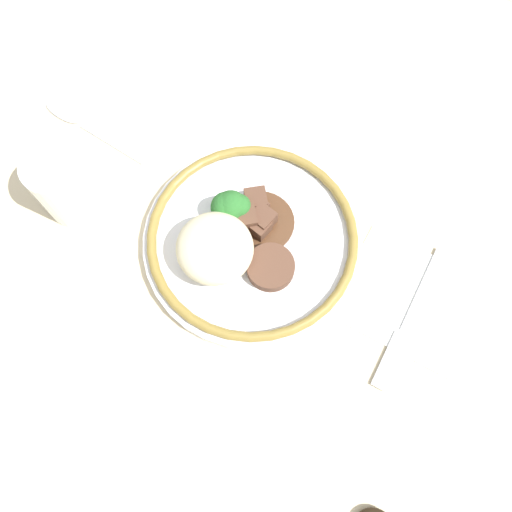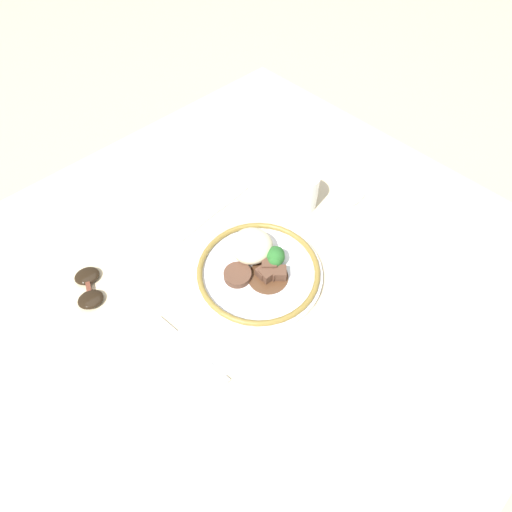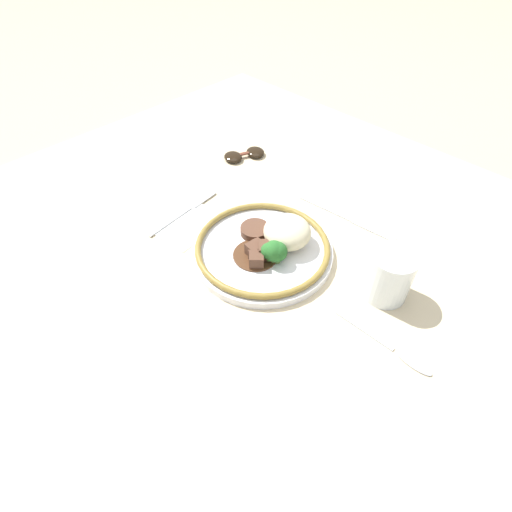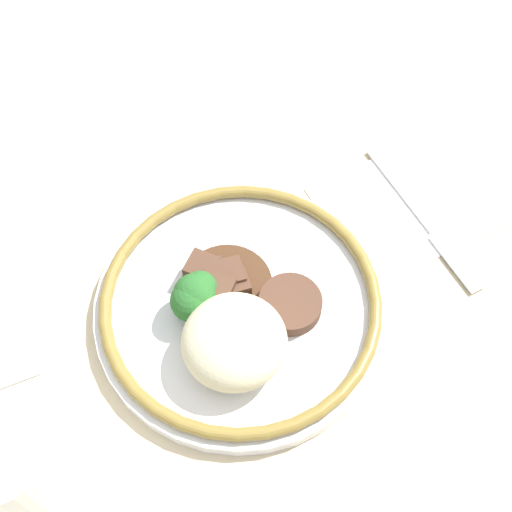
# 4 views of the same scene
# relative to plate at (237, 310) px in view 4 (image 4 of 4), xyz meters

# --- Properties ---
(ground_plane) EXTENTS (8.00, 8.00, 0.00)m
(ground_plane) POSITION_rel_plate_xyz_m (-0.05, 0.01, -0.06)
(ground_plane) COLOR tan
(dining_table) EXTENTS (1.28, 1.16, 0.04)m
(dining_table) POSITION_rel_plate_xyz_m (-0.05, 0.01, -0.04)
(dining_table) COLOR beige
(dining_table) RESTS_ON ground
(napkin) EXTENTS (0.17, 0.15, 0.00)m
(napkin) POSITION_rel_plate_xyz_m (-0.20, -0.06, -0.02)
(napkin) COLOR white
(napkin) RESTS_ON dining_table
(plate) EXTENTS (0.27, 0.27, 0.07)m
(plate) POSITION_rel_plate_xyz_m (0.00, 0.00, 0.00)
(plate) COLOR white
(plate) RESTS_ON dining_table
(juice_glass) EXTENTS (0.08, 0.08, 0.09)m
(juice_glass) POSITION_rel_plate_xyz_m (0.21, 0.07, 0.02)
(juice_glass) COLOR orange
(juice_glass) RESTS_ON dining_table
(fork) EXTENTS (0.03, 0.19, 0.00)m
(fork) POSITION_rel_plate_xyz_m (-0.21, -0.02, -0.02)
(fork) COLOR #B7B7BC
(fork) RESTS_ON napkin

